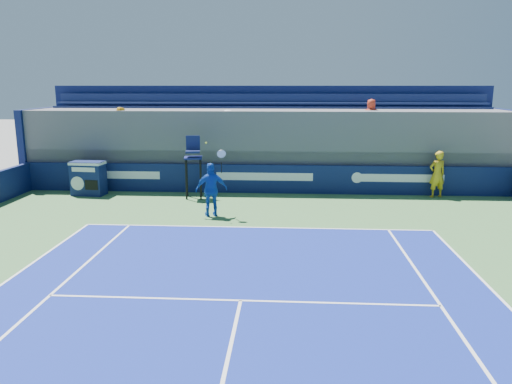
# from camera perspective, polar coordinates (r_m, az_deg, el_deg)

# --- Properties ---
(ball_person) EXTENTS (0.78, 0.61, 1.87)m
(ball_person) POSITION_cam_1_polar(r_m,az_deg,el_deg) (21.17, 20.00, 1.93)
(ball_person) COLOR gold
(ball_person) RESTS_ON apron
(back_hoarding) EXTENTS (20.40, 0.21, 1.20)m
(back_hoarding) POSITION_cam_1_polar(r_m,az_deg,el_deg) (20.77, 0.98, 1.50)
(back_hoarding) COLOR #0C1643
(back_hoarding) RESTS_ON ground
(match_clock) EXTENTS (1.39, 0.85, 1.40)m
(match_clock) POSITION_cam_1_polar(r_m,az_deg,el_deg) (21.48, -18.62, 1.60)
(match_clock) COLOR #0E1948
(match_clock) RESTS_ON ground
(umpire_chair) EXTENTS (0.79, 0.79, 2.48)m
(umpire_chair) POSITION_cam_1_polar(r_m,az_deg,el_deg) (19.88, -7.19, 3.63)
(umpire_chair) COLOR black
(umpire_chair) RESTS_ON ground
(tennis_player) EXTENTS (1.16, 0.73, 2.57)m
(tennis_player) POSITION_cam_1_polar(r_m,az_deg,el_deg) (17.07, -5.11, 0.27)
(tennis_player) COLOR #1547AE
(tennis_player) RESTS_ON apron
(stadium_seating) EXTENTS (21.00, 4.05, 4.40)m
(stadium_seating) POSITION_cam_1_polar(r_m,az_deg,el_deg) (22.61, 1.21, 5.53)
(stadium_seating) COLOR #4C4C51
(stadium_seating) RESTS_ON ground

